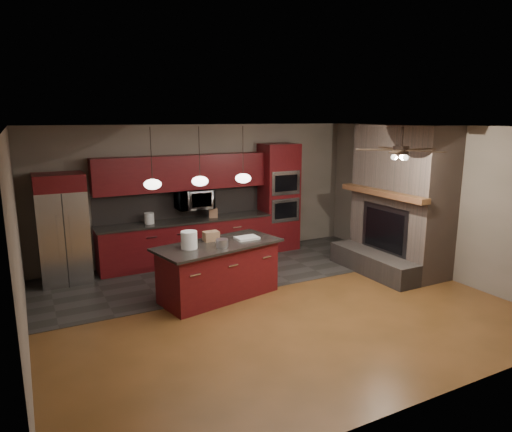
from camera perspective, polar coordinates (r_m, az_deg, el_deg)
ground at (r=7.47m, az=1.92°, el=-10.91°), size 7.00×7.00×0.00m
ceiling at (r=6.88m, az=2.09°, el=11.10°), size 7.00×6.00×0.02m
back_wall at (r=9.72m, az=-6.75°, el=3.03°), size 7.00×0.02×2.80m
right_wall at (r=9.25m, az=21.23°, el=1.83°), size 0.02×6.00×2.80m
left_wall at (r=6.17m, az=-27.64°, el=-3.58°), size 0.02×6.00×2.80m
slate_tile_patch at (r=8.98m, az=-3.77°, el=-6.87°), size 7.00×2.40×0.01m
fireplace_column at (r=9.21m, az=17.42°, el=1.39°), size 1.30×2.10×2.80m
back_cabinetry at (r=9.42m, az=-8.82°, el=-0.45°), size 3.59×0.64×2.20m
oven_tower at (r=10.21m, az=2.86°, el=2.35°), size 0.80×0.63×2.38m
microwave at (r=9.41m, az=-7.76°, el=2.09°), size 0.73×0.41×0.50m
refrigerator at (r=8.83m, az=-23.01°, el=-1.49°), size 0.84×0.75×1.98m
kitchen_island at (r=7.61m, az=-4.68°, el=-6.76°), size 2.21×1.34×0.92m
white_bucket at (r=7.22m, az=-8.36°, el=-2.97°), size 0.34×0.34×0.28m
paint_can at (r=7.25m, az=-4.27°, el=-3.40°), size 0.23×0.23×0.13m
paint_tray at (r=7.73m, az=-1.15°, el=-2.75°), size 0.39×0.28×0.04m
cardboard_box at (r=7.64m, az=-5.65°, el=-2.51°), size 0.25×0.18×0.16m
counter_bucket at (r=9.15m, az=-13.20°, el=-0.28°), size 0.24×0.24×0.22m
counter_box at (r=9.51m, az=-5.38°, el=0.39°), size 0.21×0.18×0.19m
pendant_left at (r=6.97m, az=-12.80°, el=3.93°), size 0.26×0.26×0.92m
pendant_center at (r=7.20m, az=-7.01°, el=4.38°), size 0.26×0.26×0.92m
pendant_right at (r=7.49m, az=-1.62°, el=4.77°), size 0.26×0.26×0.92m
ceiling_fan at (r=7.35m, az=17.68°, el=7.93°), size 1.27×1.33×0.41m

